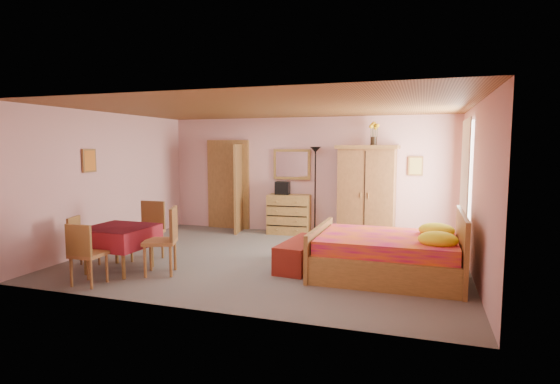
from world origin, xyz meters
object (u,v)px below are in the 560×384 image
(bed, at_px, (387,243))
(dining_table, at_px, (120,249))
(floor_lamp, at_px, (315,191))
(chair_west, at_px, (85,242))
(chair_south, at_px, (89,254))
(chair_east, at_px, (160,241))
(wall_mirror, at_px, (292,164))
(wardrobe, at_px, (367,193))
(stereo, at_px, (283,188))
(bench, at_px, (302,254))
(chair_north, at_px, (147,231))
(sunflower_vase, at_px, (374,134))
(chest_of_drawers, at_px, (289,214))

(bed, bearing_deg, dining_table, -165.26)
(floor_lamp, height_order, chair_west, floor_lamp)
(chair_south, distance_m, chair_east, 1.02)
(wall_mirror, relative_size, wardrobe, 0.44)
(stereo, xyz_separation_m, bench, (1.14, -2.57, -0.81))
(wardrobe, bearing_deg, chair_east, -125.06)
(floor_lamp, distance_m, bed, 3.19)
(bed, height_order, dining_table, bed)
(chair_east, bearing_deg, chair_west, 71.16)
(chair_north, bearing_deg, bench, -173.17)
(chair_west, bearing_deg, chair_east, 78.27)
(chair_north, bearing_deg, stereo, -118.64)
(dining_table, bearing_deg, chair_south, -86.42)
(wardrobe, height_order, chair_west, wardrobe)
(wall_mirror, relative_size, chair_north, 0.86)
(stereo, height_order, bed, stereo)
(sunflower_vase, xyz_separation_m, chair_west, (-4.17, -3.62, -1.80))
(dining_table, bearing_deg, chair_east, 4.53)
(floor_lamp, bearing_deg, bench, -81.23)
(chair_north, relative_size, chair_east, 0.97)
(stereo, distance_m, dining_table, 4.02)
(dining_table, bearing_deg, bench, 22.33)
(floor_lamp, xyz_separation_m, chair_south, (-2.23, -4.38, -0.53))
(bench, relative_size, chair_south, 1.46)
(bed, distance_m, chair_south, 4.34)
(chair_east, bearing_deg, sunflower_vase, -60.31)
(floor_lamp, relative_size, dining_table, 2.02)
(bed, distance_m, chair_east, 3.46)
(stereo, distance_m, wardrobe, 1.88)
(chair_south, bearing_deg, bench, 32.65)
(bed, relative_size, chair_west, 2.64)
(sunflower_vase, distance_m, chair_east, 4.84)
(chest_of_drawers, xyz_separation_m, chair_south, (-1.64, -4.35, 0.01))
(bed, xyz_separation_m, bench, (-1.35, 0.06, -0.29))
(wall_mirror, bearing_deg, floor_lamp, -15.89)
(bed, bearing_deg, bench, 177.74)
(wardrobe, xyz_separation_m, bench, (-0.73, -2.51, -0.77))
(stereo, bearing_deg, chair_south, -108.65)
(chair_east, bearing_deg, chair_north, 25.01)
(chest_of_drawers, relative_size, chair_south, 1.04)
(chair_west, bearing_deg, wall_mirror, 133.96)
(wall_mirror, distance_m, chair_south, 4.97)
(wall_mirror, distance_m, chair_east, 4.05)
(stereo, relative_size, sunflower_vase, 0.65)
(chair_east, bearing_deg, stereo, -34.71)
(bench, height_order, chair_south, chair_south)
(chest_of_drawers, distance_m, chair_east, 3.71)
(floor_lamp, bearing_deg, stereo, -179.50)
(bed, distance_m, bench, 1.38)
(sunflower_vase, bearing_deg, stereo, 178.41)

